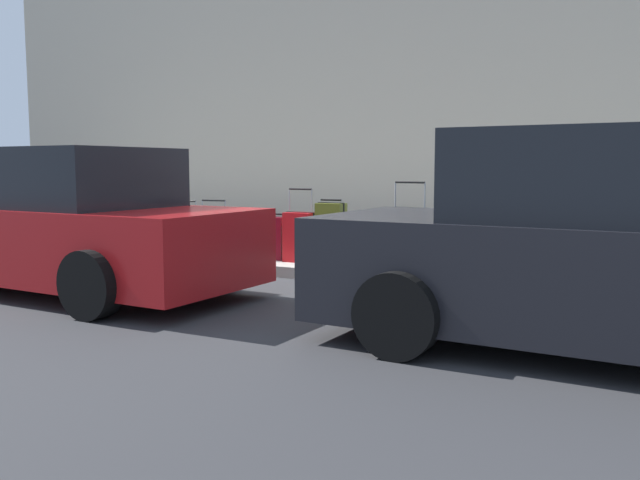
{
  "coord_description": "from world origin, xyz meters",
  "views": [
    {
      "loc": [
        -4.47,
        7.16,
        1.38
      ],
      "look_at": [
        -0.79,
        0.13,
        0.52
      ],
      "focal_mm": 38.07,
      "sensor_mm": 36.0,
      "label": 1
    }
  ],
  "objects_px": {
    "bollard_post": "(90,217)",
    "suitcase_red_6": "(301,237)",
    "parked_car_red_1": "(60,225)",
    "suitcase_maroon_0": "(526,255)",
    "parking_meter": "(623,205)",
    "suitcase_silver_4": "(366,243)",
    "suitcase_maroon_7": "(272,238)",
    "suitcase_teal_2": "(450,242)",
    "suitcase_navy_8": "(239,238)",
    "parked_car_charcoal_0": "(630,252)",
    "suitcase_olive_5": "(331,234)",
    "suitcase_black_10": "(187,234)",
    "suitcase_teal_9": "(214,234)",
    "suitcase_navy_1": "(488,246)",
    "fire_hydrant": "(135,223)",
    "suitcase_black_3": "(409,238)"
  },
  "relations": [
    {
      "from": "suitcase_maroon_0",
      "to": "suitcase_teal_9",
      "type": "xyz_separation_m",
      "value": [
        4.32,
        -0.08,
        0.03
      ]
    },
    {
      "from": "suitcase_black_10",
      "to": "suitcase_teal_2",
      "type": "bearing_deg",
      "value": 178.86
    },
    {
      "from": "suitcase_teal_9",
      "to": "parked_car_red_1",
      "type": "relative_size",
      "value": 0.17
    },
    {
      "from": "suitcase_maroon_0",
      "to": "suitcase_olive_5",
      "type": "height_order",
      "value": "suitcase_olive_5"
    },
    {
      "from": "suitcase_black_3",
      "to": "suitcase_navy_8",
      "type": "relative_size",
      "value": 1.78
    },
    {
      "from": "suitcase_teal_9",
      "to": "suitcase_maroon_7",
      "type": "bearing_deg",
      "value": 177.19
    },
    {
      "from": "suitcase_navy_8",
      "to": "parked_car_red_1",
      "type": "bearing_deg",
      "value": 71.88
    },
    {
      "from": "suitcase_maroon_0",
      "to": "suitcase_red_6",
      "type": "xyz_separation_m",
      "value": [
        2.86,
        0.03,
        0.07
      ]
    },
    {
      "from": "suitcase_red_6",
      "to": "suitcase_teal_9",
      "type": "relative_size",
      "value": 1.24
    },
    {
      "from": "suitcase_silver_4",
      "to": "suitcase_black_10",
      "type": "distance_m",
      "value": 2.92
    },
    {
      "from": "suitcase_black_3",
      "to": "bollard_post",
      "type": "bearing_deg",
      "value": 1.48
    },
    {
      "from": "parked_car_red_1",
      "to": "suitcase_red_6",
      "type": "bearing_deg",
      "value": -126.09
    },
    {
      "from": "suitcase_silver_4",
      "to": "parking_meter",
      "type": "bearing_deg",
      "value": -173.61
    },
    {
      "from": "suitcase_olive_5",
      "to": "parked_car_charcoal_0",
      "type": "relative_size",
      "value": 0.18
    },
    {
      "from": "parked_car_charcoal_0",
      "to": "bollard_post",
      "type": "bearing_deg",
      "value": -16.46
    },
    {
      "from": "suitcase_maroon_0",
      "to": "suitcase_silver_4",
      "type": "bearing_deg",
      "value": 1.2
    },
    {
      "from": "suitcase_navy_8",
      "to": "bollard_post",
      "type": "height_order",
      "value": "bollard_post"
    },
    {
      "from": "suitcase_maroon_0",
      "to": "suitcase_teal_2",
      "type": "xyz_separation_m",
      "value": [
        0.88,
        -0.03,
        0.1
      ]
    },
    {
      "from": "suitcase_black_3",
      "to": "suitcase_teal_9",
      "type": "height_order",
      "value": "suitcase_black_3"
    },
    {
      "from": "suitcase_teal_2",
      "to": "bollard_post",
      "type": "height_order",
      "value": "suitcase_teal_2"
    },
    {
      "from": "suitcase_maroon_0",
      "to": "suitcase_black_3",
      "type": "bearing_deg",
      "value": -0.58
    },
    {
      "from": "suitcase_red_6",
      "to": "parked_car_red_1",
      "type": "relative_size",
      "value": 0.21
    },
    {
      "from": "suitcase_teal_2",
      "to": "parking_meter",
      "type": "bearing_deg",
      "value": -172.16
    },
    {
      "from": "bollard_post",
      "to": "parked_car_charcoal_0",
      "type": "xyz_separation_m",
      "value": [
        -7.7,
        2.28,
        0.16
      ]
    },
    {
      "from": "bollard_post",
      "to": "suitcase_red_6",
      "type": "bearing_deg",
      "value": -178.55
    },
    {
      "from": "bollard_post",
      "to": "suitcase_maroon_7",
      "type": "bearing_deg",
      "value": -177.36
    },
    {
      "from": "suitcase_teal_9",
      "to": "suitcase_black_10",
      "type": "bearing_deg",
      "value": -3.48
    },
    {
      "from": "suitcase_navy_1",
      "to": "suitcase_teal_9",
      "type": "bearing_deg",
      "value": -0.19
    },
    {
      "from": "fire_hydrant",
      "to": "bollard_post",
      "type": "height_order",
      "value": "bollard_post"
    },
    {
      "from": "suitcase_silver_4",
      "to": "suitcase_black_10",
      "type": "xyz_separation_m",
      "value": [
        2.92,
        -0.15,
        -0.05
      ]
    },
    {
      "from": "suitcase_navy_1",
      "to": "suitcase_black_10",
      "type": "height_order",
      "value": "suitcase_navy_1"
    },
    {
      "from": "suitcase_maroon_0",
      "to": "suitcase_red_6",
      "type": "bearing_deg",
      "value": 0.52
    },
    {
      "from": "suitcase_black_10",
      "to": "suitcase_teal_9",
      "type": "bearing_deg",
      "value": 176.52
    },
    {
      "from": "suitcase_navy_1",
      "to": "bollard_post",
      "type": "distance_m",
      "value": 6.1
    },
    {
      "from": "suitcase_teal_2",
      "to": "bollard_post",
      "type": "bearing_deg",
      "value": 1.5
    },
    {
      "from": "suitcase_maroon_0",
      "to": "suitcase_maroon_7",
      "type": "height_order",
      "value": "suitcase_maroon_0"
    },
    {
      "from": "parked_car_charcoal_0",
      "to": "suitcase_olive_5",
      "type": "bearing_deg",
      "value": -33.32
    },
    {
      "from": "suitcase_black_3",
      "to": "suitcase_teal_9",
      "type": "bearing_deg",
      "value": -1.22
    },
    {
      "from": "fire_hydrant",
      "to": "bollard_post",
      "type": "relative_size",
      "value": 0.8
    },
    {
      "from": "suitcase_maroon_7",
      "to": "suitcase_navy_8",
      "type": "height_order",
      "value": "suitcase_maroon_7"
    },
    {
      "from": "suitcase_teal_2",
      "to": "suitcase_maroon_7",
      "type": "height_order",
      "value": "suitcase_teal_2"
    },
    {
      "from": "parking_meter",
      "to": "suitcase_silver_4",
      "type": "bearing_deg",
      "value": 6.39
    },
    {
      "from": "bollard_post",
      "to": "parked_car_red_1",
      "type": "height_order",
      "value": "parked_car_red_1"
    },
    {
      "from": "suitcase_black_10",
      "to": "bollard_post",
      "type": "relative_size",
      "value": 0.81
    },
    {
      "from": "suitcase_olive_5",
      "to": "bollard_post",
      "type": "height_order",
      "value": "bollard_post"
    },
    {
      "from": "bollard_post",
      "to": "suitcase_teal_9",
      "type": "bearing_deg",
      "value": -174.94
    },
    {
      "from": "suitcase_navy_1",
      "to": "suitcase_navy_8",
      "type": "relative_size",
      "value": 1.64
    },
    {
      "from": "suitcase_navy_1",
      "to": "suitcase_olive_5",
      "type": "bearing_deg",
      "value": 3.03
    },
    {
      "from": "suitcase_navy_1",
      "to": "fire_hydrant",
      "type": "relative_size",
      "value": 1.32
    },
    {
      "from": "parked_car_charcoal_0",
      "to": "suitcase_red_6",
      "type": "bearing_deg",
      "value": -30.43
    }
  ]
}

